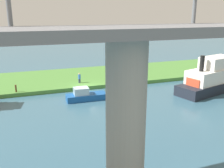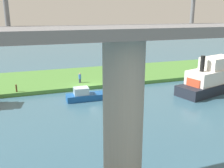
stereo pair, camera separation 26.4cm
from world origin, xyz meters
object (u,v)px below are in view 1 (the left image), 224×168
Objects in this scene: bridge_pylon at (126,120)px; person_on_bank at (79,78)px; motorboat_red at (85,95)px; mooring_post at (16,88)px; riverboat_paddlewheel at (211,78)px.

person_on_bank is (-2.22, -21.78, -3.14)m from bridge_pylon.
motorboat_red is at bearing 83.78° from person_on_bank.
mooring_post is 0.09× the size of riverboat_paddlewheel.
bridge_pylon is at bearing 84.34° from motorboat_red.
bridge_pylon reaches higher than riverboat_paddlewheel.
person_on_bank is 0.30× the size of motorboat_red.
riverboat_paddlewheel is 16.24m from motorboat_red.
motorboat_red is at bearing -7.63° from riverboat_paddlewheel.
bridge_pylon is 1.85× the size of motorboat_red.
person_on_bank is at bearing -168.95° from mooring_post.
riverboat_paddlewheel reaches higher than motorboat_red.
riverboat_paddlewheel reaches higher than mooring_post.
person_on_bank is at bearing -95.81° from bridge_pylon.
mooring_post is 0.19× the size of motorboat_red.
bridge_pylon is 22.11m from person_on_bank.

